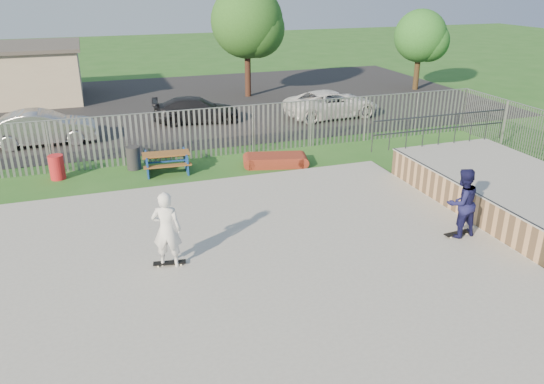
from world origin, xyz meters
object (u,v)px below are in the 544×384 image
object	(u,v)px
funbox	(275,160)
tree_right	(420,36)
car_dark	(197,110)
tree_mid	(247,22)
trash_bin_red	(57,167)
trash_bin_grey	(133,158)
skater_white	(167,230)
picnic_table	(167,162)
car_white	(332,104)
skater_navy	(462,203)
car_silver	(43,128)

from	to	relation	value
funbox	tree_right	xyz separation A→B (m)	(13.53, 11.16, 3.15)
car_dark	tree_mid	bearing A→B (deg)	-31.74
funbox	car_dark	world-z (taller)	car_dark
trash_bin_red	trash_bin_grey	xyz separation A→B (m)	(2.71, 0.20, -0.00)
trash_bin_grey	skater_white	xyz separation A→B (m)	(0.11, -8.00, 0.69)
tree_mid	picnic_table	bearing A→B (deg)	-119.36
car_dark	tree_right	world-z (taller)	tree_right
tree_mid	car_dark	bearing A→B (deg)	-129.09
car_white	skater_white	xyz separation A→B (m)	(-10.41, -12.89, 0.42)
skater_navy	tree_mid	bearing A→B (deg)	-93.90
tree_mid	skater_navy	xyz separation A→B (m)	(0.02, -20.27, -3.25)
car_silver	car_white	size ratio (longest dim) A/B	0.91
car_silver	tree_mid	distance (m)	13.65
funbox	car_white	xyz separation A→B (m)	(5.29, 6.25, 0.50)
trash_bin_grey	tree_right	size ratio (longest dim) A/B	0.18
picnic_table	trash_bin_grey	size ratio (longest dim) A/B	2.06
car_white	skater_navy	size ratio (longest dim) A/B	2.53
trash_bin_grey	car_dark	bearing A→B (deg)	59.02
trash_bin_red	car_white	bearing A→B (deg)	21.02
car_dark	car_white	size ratio (longest dim) A/B	0.87
picnic_table	car_silver	xyz separation A→B (m)	(-4.51, 5.22, 0.39)
picnic_table	car_dark	size ratio (longest dim) A/B	0.42
trash_bin_grey	tree_right	xyz separation A→B (m)	(18.76, 9.79, 2.92)
car_silver	tree_right	xyz separation A→B (m)	(22.14, 5.28, 2.60)
funbox	car_silver	bearing A→B (deg)	159.89
picnic_table	skater_white	bearing A→B (deg)	-94.28
funbox	trash_bin_grey	bearing A→B (deg)	179.60
tree_right	skater_white	bearing A→B (deg)	-136.35
car_dark	skater_navy	size ratio (longest dim) A/B	2.21
trash_bin_grey	skater_navy	distance (m)	11.97
car_silver	skater_navy	distance (m)	17.58
car_white	trash_bin_red	bearing A→B (deg)	107.27
picnic_table	skater_navy	world-z (taller)	skater_navy
trash_bin_grey	skater_white	distance (m)	8.03
car_dark	tree_mid	xyz separation A→B (m)	(4.23, 5.21, 3.73)
picnic_table	tree_right	xyz separation A→B (m)	(17.62, 10.50, 2.99)
trash_bin_grey	car_white	xyz separation A→B (m)	(10.51, 4.89, 0.27)
funbox	trash_bin_red	bearing A→B (deg)	-174.13
trash_bin_red	tree_right	size ratio (longest dim) A/B	0.18
trash_bin_red	car_dark	xyz separation A→B (m)	(6.37, 6.30, 0.20)
picnic_table	skater_white	distance (m)	7.41
funbox	tree_right	size ratio (longest dim) A/B	0.45
trash_bin_grey	car_dark	world-z (taller)	car_dark
trash_bin_red	tree_mid	size ratio (longest dim) A/B	0.14
car_white	car_silver	bearing A→B (deg)	87.78
tree_right	trash_bin_red	bearing A→B (deg)	-155.05
car_silver	tree_mid	bearing A→B (deg)	-59.55
trash_bin_red	tree_mid	xyz separation A→B (m)	(10.61, 11.51, 3.93)
trash_bin_red	car_white	world-z (taller)	car_white
car_silver	skater_navy	size ratio (longest dim) A/B	2.29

